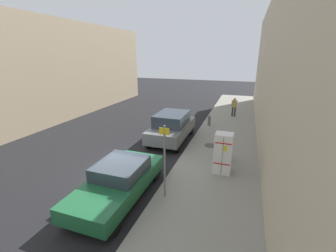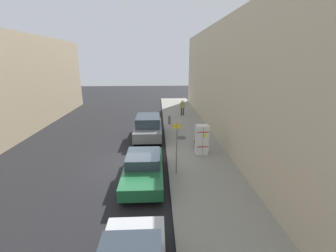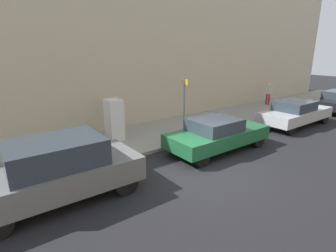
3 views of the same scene
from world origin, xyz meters
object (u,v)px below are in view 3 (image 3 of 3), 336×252
object	(u,v)px
street_sign_post	(184,105)
trash_bag	(89,137)
parked_sedan_silver	(295,113)
pedestrian_standing_near	(268,92)
parked_sedan_green	(217,134)
discarded_refrigerator	(114,120)
parked_suv_gray	(58,169)

from	to	relation	value
street_sign_post	trash_bag	xyz separation A→B (m)	(-1.83, -3.72, -1.23)
trash_bag	parked_sedan_silver	world-z (taller)	parked_sedan_silver
pedestrian_standing_near	parked_sedan_green	bearing A→B (deg)	66.90
trash_bag	pedestrian_standing_near	bearing A→B (deg)	91.61
discarded_refrigerator	street_sign_post	xyz separation A→B (m)	(1.80, 2.55, 0.63)
parked_sedan_green	street_sign_post	bearing A→B (deg)	-166.66
pedestrian_standing_near	parked_sedan_silver	bearing A→B (deg)	93.87
trash_bag	parked_sedan_green	size ratio (longest dim) A/B	0.14
trash_bag	parked_suv_gray	bearing A→B (deg)	-31.75
trash_bag	parked_suv_gray	size ratio (longest dim) A/B	0.14
trash_bag	discarded_refrigerator	bearing A→B (deg)	88.54
street_sign_post	parked_suv_gray	world-z (taller)	street_sign_post
parked_sedan_silver	pedestrian_standing_near	bearing A→B (deg)	139.09
trash_bag	pedestrian_standing_near	world-z (taller)	pedestrian_standing_near
trash_bag	parked_suv_gray	xyz separation A→B (m)	(3.49, -2.16, 0.46)
parked_suv_gray	pedestrian_standing_near	bearing A→B (deg)	103.76
discarded_refrigerator	parked_suv_gray	distance (m)	4.80
pedestrian_standing_near	parked_sedan_green	world-z (taller)	pedestrian_standing_near
discarded_refrigerator	parked_sedan_green	size ratio (longest dim) A/B	0.41
parked_sedan_silver	parked_sedan_green	bearing A→B (deg)	-90.00
parked_sedan_green	trash_bag	bearing A→B (deg)	-130.25
parked_sedan_green	parked_sedan_silver	world-z (taller)	parked_sedan_silver
parked_sedan_silver	parked_suv_gray	bearing A→B (deg)	-90.00
discarded_refrigerator	parked_sedan_green	xyz separation A→B (m)	(3.46, 2.94, -0.34)
discarded_refrigerator	trash_bag	world-z (taller)	discarded_refrigerator
parked_sedan_green	parked_sedan_silver	xyz separation A→B (m)	(0.00, 6.17, 0.02)
pedestrian_standing_near	parked_suv_gray	world-z (taller)	parked_suv_gray
parked_suv_gray	street_sign_post	bearing A→B (deg)	105.75
discarded_refrigerator	parked_sedan_silver	size ratio (longest dim) A/B	0.39
discarded_refrigerator	pedestrian_standing_near	world-z (taller)	discarded_refrigerator
discarded_refrigerator	pedestrian_standing_near	distance (m)	12.47
pedestrian_standing_near	parked_sedan_silver	distance (m)	5.13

